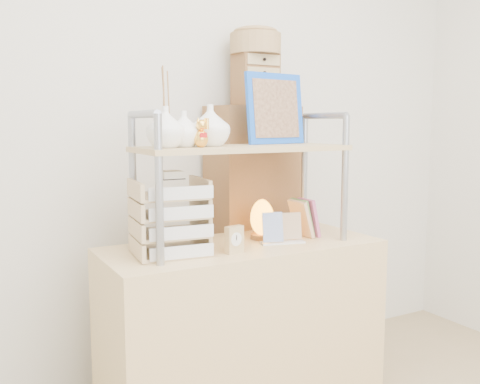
# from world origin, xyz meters

# --- Properties ---
(desk) EXTENTS (1.20, 0.50, 0.75)m
(desk) POSITION_xyz_m (0.00, 1.20, 0.38)
(desk) COLOR tan
(desk) RESTS_ON ground
(cabinet) EXTENTS (0.47, 0.28, 1.35)m
(cabinet) POSITION_xyz_m (0.27, 1.57, 0.68)
(cabinet) COLOR brown
(cabinet) RESTS_ON ground
(hutch) EXTENTS (0.90, 0.34, 0.74)m
(hutch) POSITION_xyz_m (-0.08, 1.21, 1.20)
(hutch) COLOR #969AA4
(hutch) RESTS_ON desk
(letter_tray) EXTENTS (0.30, 0.28, 0.33)m
(letter_tray) POSITION_xyz_m (-0.33, 1.18, 0.88)
(letter_tray) COLOR tan
(letter_tray) RESTS_ON desk
(salt_lamp) EXTENTS (0.12, 0.11, 0.18)m
(salt_lamp) POSITION_xyz_m (0.13, 1.25, 0.84)
(salt_lamp) COLOR brown
(salt_lamp) RESTS_ON desk
(desk_clock) EXTENTS (0.08, 0.05, 0.11)m
(desk_clock) POSITION_xyz_m (-0.11, 1.08, 0.80)
(desk_clock) COLOR tan
(desk_clock) RESTS_ON desk
(postcard_stand) EXTENTS (0.20, 0.10, 0.14)m
(postcard_stand) POSITION_xyz_m (0.16, 1.13, 0.79)
(postcard_stand) COLOR white
(postcard_stand) RESTS_ON desk
(drawer_chest) EXTENTS (0.20, 0.16, 0.25)m
(drawer_chest) POSITION_xyz_m (0.27, 1.55, 1.48)
(drawer_chest) COLOR brown
(drawer_chest) RESTS_ON cabinet
(woven_basket) EXTENTS (0.25, 0.25, 0.10)m
(woven_basket) POSITION_xyz_m (0.27, 1.55, 1.65)
(woven_basket) COLOR olive
(woven_basket) RESTS_ON drawer_chest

